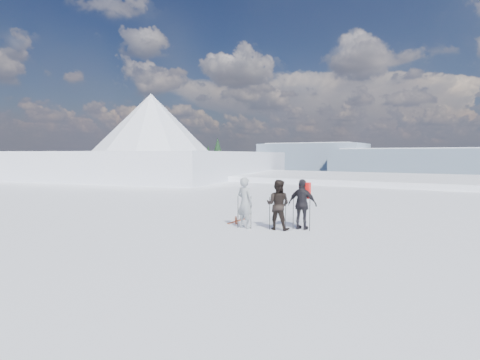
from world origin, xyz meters
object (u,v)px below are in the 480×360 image
object	(u,v)px
skier_dark	(278,205)
skier_pack	(302,204)
skier_grey	(245,203)
skis_loose	(238,220)

from	to	relation	value
skier_dark	skier_pack	bearing A→B (deg)	-153.71
skier_grey	skier_pack	world-z (taller)	skier_grey
skier_dark	skier_pack	world-z (taller)	skier_pack
skier_grey	skier_dark	size ratio (longest dim) A/B	1.04
skier_grey	skier_pack	xyz separation A→B (m)	(1.93, 0.82, -0.03)
skier_pack	skis_loose	size ratio (longest dim) A/B	1.08
skier_dark	skier_pack	distance (m)	0.89
skier_pack	skier_grey	bearing A→B (deg)	22.18
skier_grey	skis_loose	distance (m)	1.83
skier_pack	skis_loose	bearing A→B (deg)	-8.04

